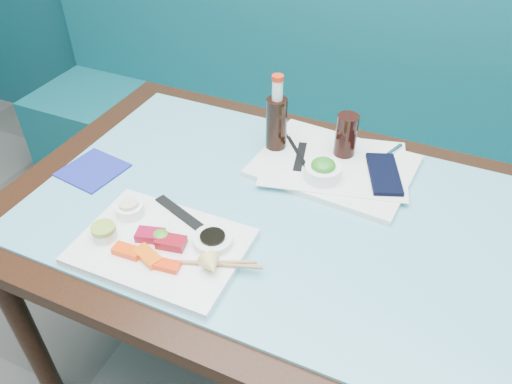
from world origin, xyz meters
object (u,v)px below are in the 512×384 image
at_px(booth_bench, 355,156).
at_px(serving_tray, 334,166).
at_px(dining_table, 280,236).
at_px(cola_bottle_body, 276,126).
at_px(seaweed_bowl, 322,172).
at_px(cola_glass, 346,135).
at_px(sashimi_plate, 161,247).
at_px(blue_napkin, 93,170).

height_order(booth_bench, serving_tray, booth_bench).
xyz_separation_m(dining_table, cola_bottle_body, (-0.11, 0.23, 0.17)).
distance_m(booth_bench, seaweed_bowl, 0.82).
relative_size(dining_table, cola_glass, 11.51).
distance_m(sashimi_plate, blue_napkin, 0.37).
distance_m(dining_table, serving_tray, 0.25).
height_order(sashimi_plate, blue_napkin, sashimi_plate).
height_order(dining_table, cola_bottle_body, cola_bottle_body).
distance_m(sashimi_plate, cola_glass, 0.58).
xyz_separation_m(booth_bench, blue_napkin, (-0.53, -0.90, 0.39)).
distance_m(sashimi_plate, cola_bottle_body, 0.48).
relative_size(cola_glass, cola_bottle_body, 0.73).
height_order(serving_tray, cola_glass, cola_glass).
distance_m(booth_bench, blue_napkin, 1.11).
bearing_deg(sashimi_plate, blue_napkin, 151.62).
bearing_deg(seaweed_bowl, dining_table, -111.51).
xyz_separation_m(sashimi_plate, serving_tray, (0.26, 0.46, -0.00)).
relative_size(seaweed_bowl, blue_napkin, 0.64).
distance_m(dining_table, blue_napkin, 0.54).
bearing_deg(serving_tray, seaweed_bowl, -93.12).
relative_size(seaweed_bowl, cola_glass, 0.78).
bearing_deg(serving_tray, cola_glass, 84.17).
bearing_deg(dining_table, cola_bottle_body, 115.92).
bearing_deg(dining_table, seaweed_bowl, 68.49).
bearing_deg(cola_glass, serving_tray, -100.30).
xyz_separation_m(cola_glass, cola_bottle_body, (-0.19, -0.04, 0.01)).
distance_m(booth_bench, cola_glass, 0.73).
distance_m(cola_glass, cola_bottle_body, 0.19).
distance_m(dining_table, sashimi_plate, 0.32).
xyz_separation_m(booth_bench, sashimi_plate, (-0.19, -1.08, 0.39)).
relative_size(serving_tray, cola_glass, 3.36).
xyz_separation_m(booth_bench, dining_table, (0.00, -0.84, 0.29)).
relative_size(serving_tray, seaweed_bowl, 4.30).
relative_size(sashimi_plate, cola_bottle_body, 2.22).
bearing_deg(blue_napkin, serving_tray, 25.42).
bearing_deg(seaweed_bowl, cola_bottle_body, 152.78).
distance_m(seaweed_bowl, blue_napkin, 0.62).
xyz_separation_m(dining_table, serving_tray, (0.07, 0.22, 0.10)).
relative_size(dining_table, seaweed_bowl, 14.73).
distance_m(cola_glass, blue_napkin, 0.69).
xyz_separation_m(seaweed_bowl, cola_glass, (0.02, 0.13, 0.04)).
bearing_deg(booth_bench, serving_tray, -83.97).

